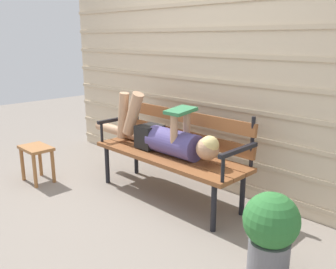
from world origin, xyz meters
TOP-DOWN VIEW (x-y plane):
  - ground_plane at (0.00, 0.00)m, footprint 12.00×12.00m
  - house_siding at (0.00, 0.59)m, footprint 4.32×0.08m
  - park_bench at (0.00, 0.12)m, footprint 1.55×0.51m
  - reclining_person at (-0.08, 0.05)m, footprint 1.72×0.26m
  - footstool at (-1.22, -0.62)m, footprint 0.35×0.24m
  - potted_plant at (1.25, -0.31)m, footprint 0.35×0.35m

SIDE VIEW (x-z plane):
  - ground_plane at x=0.00m, z-range 0.00..0.00m
  - footstool at x=-1.22m, z-range 0.10..0.47m
  - potted_plant at x=1.25m, z-range 0.03..0.57m
  - park_bench at x=0.00m, z-range 0.04..0.88m
  - reclining_person at x=-0.08m, z-range 0.31..0.84m
  - house_siding at x=0.00m, z-range 0.00..2.10m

